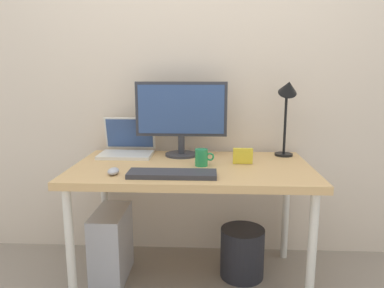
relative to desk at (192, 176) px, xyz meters
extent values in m
plane|color=gray|center=(0.00, 0.00, -0.64)|extent=(6.00, 6.00, 0.00)
cube|color=beige|center=(0.00, 0.43, 0.66)|extent=(4.40, 0.04, 2.60)
cube|color=tan|center=(0.00, 0.00, 0.04)|extent=(1.31, 0.73, 0.04)
cylinder|color=silver|center=(-0.60, -0.31, -0.31)|extent=(0.04, 0.04, 0.66)
cylinder|color=silver|center=(0.60, -0.31, -0.31)|extent=(0.04, 0.04, 0.66)
cylinder|color=silver|center=(-0.60, 0.31, -0.31)|extent=(0.04, 0.04, 0.66)
cylinder|color=silver|center=(0.60, 0.31, -0.31)|extent=(0.04, 0.04, 0.66)
cylinder|color=#333338|center=(-0.08, 0.24, 0.07)|extent=(0.20, 0.20, 0.01)
cylinder|color=#333338|center=(-0.08, 0.24, 0.13)|extent=(0.04, 0.04, 0.11)
cube|color=#333338|center=(-0.08, 0.24, 0.35)|extent=(0.56, 0.03, 0.33)
cube|color=#334C7F|center=(-0.08, 0.22, 0.35)|extent=(0.52, 0.01, 0.29)
cube|color=silver|center=(-0.42, 0.20, 0.07)|extent=(0.32, 0.22, 0.02)
cube|color=silver|center=(-0.42, 0.33, 0.18)|extent=(0.32, 0.05, 0.21)
cube|color=#334C7F|center=(-0.42, 0.32, 0.19)|extent=(0.30, 0.04, 0.18)
cylinder|color=black|center=(0.56, 0.27, 0.07)|extent=(0.11, 0.11, 0.01)
cylinder|color=black|center=(0.56, 0.27, 0.26)|extent=(0.02, 0.02, 0.38)
cone|color=black|center=(0.56, 0.23, 0.48)|extent=(0.11, 0.14, 0.13)
cube|color=#333338|center=(-0.09, -0.23, 0.07)|extent=(0.44, 0.14, 0.02)
ellipsoid|color=#B2B2B7|center=(-0.39, -0.21, 0.08)|extent=(0.06, 0.09, 0.03)
cylinder|color=#268C4C|center=(0.05, -0.01, 0.11)|extent=(0.07, 0.07, 0.09)
torus|color=#268C4C|center=(0.10, -0.01, 0.11)|extent=(0.05, 0.01, 0.05)
cube|color=yellow|center=(0.28, 0.03, 0.11)|extent=(0.11, 0.03, 0.09)
cube|color=#B2B2B7|center=(-0.48, 0.01, -0.43)|extent=(0.18, 0.36, 0.42)
cylinder|color=#232328|center=(0.30, 0.06, -0.49)|extent=(0.26, 0.26, 0.30)
camera|label=1|loc=(0.10, -1.95, 0.56)|focal=33.87mm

